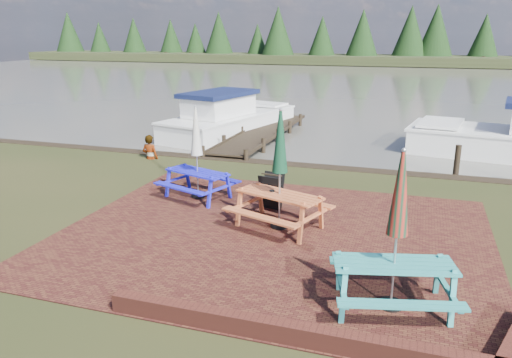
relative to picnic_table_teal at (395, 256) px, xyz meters
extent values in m
plane|color=black|center=(-2.59, 1.21, -0.90)|extent=(120.00, 120.00, 0.00)
cube|color=#371411|center=(-2.59, 2.21, -0.89)|extent=(9.00, 7.50, 0.02)
cube|color=#4C1E16|center=(-1.09, -1.39, -0.75)|extent=(6.00, 0.22, 0.30)
cube|color=#44423A|center=(-2.59, 38.21, -0.90)|extent=(120.00, 60.00, 0.02)
cube|color=black|center=(-2.59, 67.21, -0.40)|extent=(120.00, 10.00, 1.20)
cube|color=teal|center=(0.00, 0.00, -0.14)|extent=(1.96, 1.15, 0.04)
cube|color=teal|center=(0.17, -0.67, -0.44)|extent=(1.85, 0.69, 0.04)
cube|color=teal|center=(-0.17, 0.67, -0.44)|extent=(1.85, 0.69, 0.04)
cube|color=teal|center=(-0.77, -0.20, -0.52)|extent=(0.47, 1.57, 0.76)
cube|color=teal|center=(0.77, 0.20, -0.52)|extent=(0.47, 1.57, 0.76)
cylinder|color=black|center=(0.00, 0.00, -0.85)|extent=(0.37, 0.37, 0.10)
cylinder|color=#B2B2B7|center=(0.00, 0.00, 0.38)|extent=(0.04, 0.04, 2.56)
cone|color=maroon|center=(0.00, 0.00, 1.00)|extent=(0.33, 0.33, 1.28)
cube|color=#BD5B30|center=(-2.59, 2.70, -0.11)|extent=(2.04, 1.33, 0.04)
cube|color=#BD5B30|center=(-2.83, 2.02, -0.42)|extent=(1.88, 0.87, 0.04)
cube|color=#BD5B30|center=(-2.35, 3.37, -0.42)|extent=(1.88, 0.87, 0.04)
cube|color=#BD5B30|center=(-3.36, 2.97, -0.51)|extent=(0.63, 1.58, 0.78)
cube|color=#BD5B30|center=(-1.81, 2.42, -0.51)|extent=(0.63, 1.58, 0.78)
cylinder|color=black|center=(-2.59, 2.70, -0.84)|extent=(0.38, 0.38, 0.11)
cylinder|color=#B2B2B7|center=(-2.59, 2.70, 0.42)|extent=(0.04, 0.04, 2.64)
cone|color=#0D311D|center=(-2.59, 2.70, 1.06)|extent=(0.34, 0.34, 1.32)
cube|color=#1B1AC7|center=(-5.17, 4.05, -0.19)|extent=(1.85, 1.20, 0.04)
cube|color=#1B1AC7|center=(-5.39, 3.44, -0.47)|extent=(1.70, 0.78, 0.04)
cube|color=#1B1AC7|center=(-4.96, 4.67, -0.47)|extent=(1.70, 0.78, 0.04)
cube|color=#1B1AC7|center=(-5.88, 4.30, -0.54)|extent=(0.56, 1.43, 0.71)
cube|color=#1B1AC7|center=(-4.47, 3.81, -0.54)|extent=(0.56, 1.43, 0.71)
cylinder|color=black|center=(-5.17, 4.05, -0.85)|extent=(0.34, 0.34, 0.10)
cylinder|color=#B2B2B7|center=(-5.17, 4.05, 0.30)|extent=(0.03, 0.03, 2.39)
cone|color=#BAB9AB|center=(-5.17, 4.05, 0.87)|extent=(0.31, 0.31, 1.20)
cube|color=black|center=(-3.11, 3.71, -0.45)|extent=(0.57, 0.30, 0.88)
cube|color=black|center=(-3.11, 4.01, -0.45)|extent=(0.57, 0.30, 0.88)
cube|color=black|center=(-3.11, 3.86, -0.03)|extent=(0.54, 0.13, 0.03)
cube|color=black|center=(-6.09, 12.71, -0.78)|extent=(1.60, 9.00, 0.06)
cube|color=black|center=(-6.84, 12.71, -0.73)|extent=(0.08, 9.00, 0.08)
cube|color=black|center=(-5.34, 12.71, -0.73)|extent=(0.08, 9.00, 0.08)
cylinder|color=black|center=(-6.89, 8.21, -1.00)|extent=(0.16, 0.16, 1.00)
cylinder|color=black|center=(-5.29, 8.21, -1.00)|extent=(0.16, 0.16, 1.00)
cube|color=silver|center=(-7.84, 13.44, -0.75)|extent=(4.18, 7.68, 1.04)
cube|color=silver|center=(-7.84, 13.44, -0.21)|extent=(4.26, 7.83, 0.08)
cube|color=silver|center=(-8.05, 12.59, 0.29)|extent=(2.48, 3.41, 0.89)
cube|color=#0E1636|center=(-8.05, 12.59, 0.79)|extent=(2.78, 3.88, 0.19)
cube|color=silver|center=(-7.17, 16.13, -0.08)|extent=(2.38, 1.78, 0.10)
cube|color=silver|center=(0.99, 12.89, -0.02)|extent=(1.85, 2.63, 0.11)
imported|color=gray|center=(-8.53, 7.45, -0.07)|extent=(0.63, 0.44, 1.65)
camera|label=1|loc=(0.16, -7.31, 3.28)|focal=35.00mm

